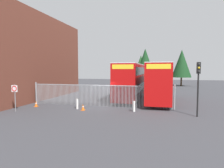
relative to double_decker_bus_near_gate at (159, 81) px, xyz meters
The scene contains 14 objects.
ground_plane 6.93m from the double_decker_bus_near_gate, 147.18° to the left, with size 100.00×100.00×0.00m, color #3D3D42.
depot_building_brick 18.46m from the double_decker_bus_near_gate, behind, with size 9.23×19.36×10.48m, color brown.
palisade_fence 7.43m from the double_decker_bus_near_gate, 142.29° to the right, with size 14.66×0.14×2.35m.
double_decker_bus_near_gate is the anchor object (origin of this frame).
double_decker_bus_behind_fence_left 3.58m from the double_decker_bus_near_gate, 163.32° to the left, with size 2.54×10.81×4.42m.
bollard_near_left 9.91m from the double_decker_bus_near_gate, 139.92° to the right, with size 0.20×0.20×0.95m, color silver.
bollard_center_front 6.86m from the double_decker_bus_near_gate, 108.12° to the right, with size 0.20×0.20×0.95m, color silver.
traffic_cone_by_gate 9.72m from the double_decker_bus_near_gate, 134.65° to the right, with size 0.34×0.34×0.59m.
traffic_cone_mid_forecourt 13.59m from the double_decker_bus_near_gate, 152.72° to the right, with size 0.34×0.34×0.59m.
speed_limit_sign_post 15.08m from the double_decker_bus_near_gate, 144.85° to the right, with size 0.60×0.14×2.40m.
traffic_light_kerbside 7.64m from the double_decker_bus_near_gate, 66.34° to the right, with size 0.28×0.33×4.30m.
tree_tall_back 25.15m from the double_decker_bus_near_gate, 79.07° to the left, with size 4.38×4.38×8.25m.
tree_short_side 22.15m from the double_decker_bus_near_gate, 98.55° to the left, with size 4.62×4.62×8.40m.
tree_mid_row 22.51m from the double_decker_bus_near_gate, 100.90° to the left, with size 3.56×3.56×6.97m.
Camera 1 is at (5.69, -19.28, 3.70)m, focal length 32.23 mm.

